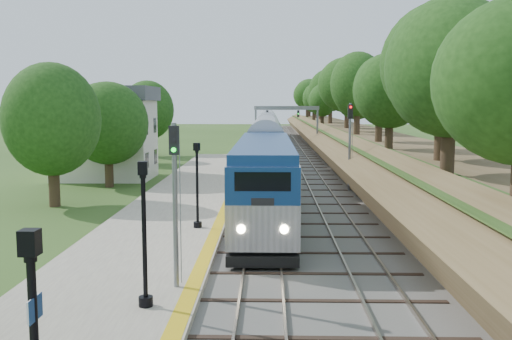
{
  "coord_description": "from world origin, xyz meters",
  "views": [
    {
      "loc": [
        0.24,
        -19.09,
        6.59
      ],
      "look_at": [
        -0.5,
        13.06,
        2.8
      ],
      "focal_mm": 40.0,
      "sensor_mm": 36.0,
      "label": 1
    }
  ],
  "objects_px": {
    "lamppost_mid": "(144,242)",
    "lamppost_far": "(197,190)",
    "signal_farside": "(350,137)",
    "train": "(267,139)",
    "signal_gantry": "(286,117)",
    "signal_platform": "(175,187)",
    "station_building": "(105,132)"
  },
  "relations": [
    {
      "from": "train",
      "to": "signal_farside",
      "type": "distance_m",
      "value": 27.9
    },
    {
      "from": "signal_platform",
      "to": "train",
      "type": "bearing_deg",
      "value": 86.72
    },
    {
      "from": "signal_gantry",
      "to": "signal_farside",
      "type": "bearing_deg",
      "value": -83.35
    },
    {
      "from": "train",
      "to": "lamppost_mid",
      "type": "height_order",
      "value": "lamppost_mid"
    },
    {
      "from": "train",
      "to": "signal_platform",
      "type": "distance_m",
      "value": 50.64
    },
    {
      "from": "station_building",
      "to": "train",
      "type": "relative_size",
      "value": 0.09
    },
    {
      "from": "train",
      "to": "signal_platform",
      "type": "relative_size",
      "value": 17.57
    },
    {
      "from": "train",
      "to": "lamppost_mid",
      "type": "bearing_deg",
      "value": -93.86
    },
    {
      "from": "lamppost_far",
      "to": "lamppost_mid",
      "type": "bearing_deg",
      "value": -91.05
    },
    {
      "from": "signal_platform",
      "to": "signal_farside",
      "type": "height_order",
      "value": "signal_farside"
    },
    {
      "from": "signal_platform",
      "to": "signal_farside",
      "type": "distance_m",
      "value": 25.11
    },
    {
      "from": "station_building",
      "to": "signal_platform",
      "type": "height_order",
      "value": "station_building"
    },
    {
      "from": "train",
      "to": "signal_platform",
      "type": "bearing_deg",
      "value": -93.28
    },
    {
      "from": "signal_gantry",
      "to": "signal_platform",
      "type": "distance_m",
      "value": 55.63
    },
    {
      "from": "signal_gantry",
      "to": "lamppost_far",
      "type": "bearing_deg",
      "value": -97.18
    },
    {
      "from": "signal_gantry",
      "to": "train",
      "type": "xyz_separation_m",
      "value": [
        -2.47,
        -4.83,
        -2.59
      ]
    },
    {
      "from": "lamppost_mid",
      "to": "signal_gantry",
      "type": "bearing_deg",
      "value": 84.01
    },
    {
      "from": "train",
      "to": "lamppost_mid",
      "type": "xyz_separation_m",
      "value": [
        -3.54,
        -52.42,
        0.15
      ]
    },
    {
      "from": "station_building",
      "to": "lamppost_far",
      "type": "height_order",
      "value": "station_building"
    },
    {
      "from": "signal_platform",
      "to": "lamppost_far",
      "type": "bearing_deg",
      "value": 92.69
    },
    {
      "from": "lamppost_mid",
      "to": "lamppost_far",
      "type": "xyz_separation_m",
      "value": [
        0.2,
        11.16,
        -0.1
      ]
    },
    {
      "from": "station_building",
      "to": "signal_farside",
      "type": "xyz_separation_m",
      "value": [
        20.2,
        -6.97,
        -0.02
      ]
    },
    {
      "from": "train",
      "to": "signal_gantry",
      "type": "bearing_deg",
      "value": 62.89
    },
    {
      "from": "signal_farside",
      "to": "lamppost_far",
      "type": "bearing_deg",
      "value": -124.0
    },
    {
      "from": "signal_platform",
      "to": "signal_farside",
      "type": "bearing_deg",
      "value": 68.75
    },
    {
      "from": "station_building",
      "to": "signal_gantry",
      "type": "height_order",
      "value": "station_building"
    },
    {
      "from": "lamppost_mid",
      "to": "station_building",
      "type": "bearing_deg",
      "value": 107.96
    },
    {
      "from": "signal_gantry",
      "to": "lamppost_mid",
      "type": "xyz_separation_m",
      "value": [
        -6.01,
        -57.25,
        -2.44
      ]
    },
    {
      "from": "signal_gantry",
      "to": "lamppost_far",
      "type": "height_order",
      "value": "signal_gantry"
    },
    {
      "from": "lamppost_far",
      "to": "signal_platform",
      "type": "height_order",
      "value": "signal_platform"
    },
    {
      "from": "signal_gantry",
      "to": "signal_platform",
      "type": "bearing_deg",
      "value": -95.54
    },
    {
      "from": "signal_gantry",
      "to": "signal_farside",
      "type": "height_order",
      "value": "signal_farside"
    }
  ]
}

